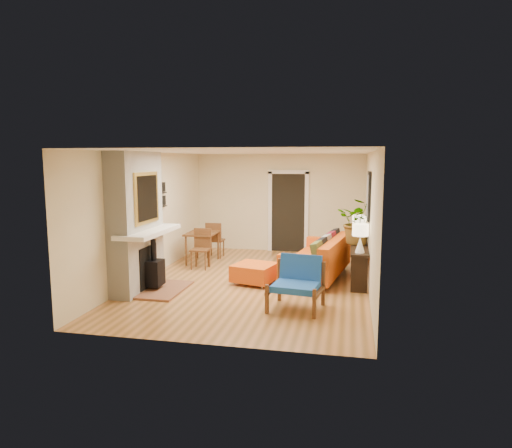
% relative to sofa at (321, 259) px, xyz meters
% --- Properties ---
extents(room_shell, '(6.50, 6.50, 6.50)m').
position_rel_sofa_xyz_m(room_shell, '(-0.70, 2.03, 0.84)').
color(room_shell, '#C4834B').
rests_on(room_shell, ground).
extents(fireplace, '(1.09, 1.68, 2.60)m').
position_rel_sofa_xyz_m(fireplace, '(-3.31, -1.61, 0.84)').
color(fireplace, white).
rests_on(fireplace, ground).
extents(sofa, '(1.37, 2.45, 0.91)m').
position_rel_sofa_xyz_m(sofa, '(0.00, 0.00, 0.00)').
color(sofa, silver).
rests_on(sofa, ground).
extents(ottoman, '(0.92, 0.92, 0.39)m').
position_rel_sofa_xyz_m(ottoman, '(-1.27, -0.72, -0.18)').
color(ottoman, silver).
rests_on(ottoman, ground).
extents(blue_chair, '(0.92, 0.91, 0.86)m').
position_rel_sofa_xyz_m(blue_chair, '(-0.26, -2.04, 0.06)').
color(blue_chair, brown).
rests_on(blue_chair, ground).
extents(dining_table, '(0.71, 1.67, 0.90)m').
position_rel_sofa_xyz_m(dining_table, '(-2.81, 0.85, 0.19)').
color(dining_table, brown).
rests_on(dining_table, ground).
extents(console_table, '(0.34, 1.85, 0.72)m').
position_rel_sofa_xyz_m(console_table, '(0.76, -0.14, 0.18)').
color(console_table, black).
rests_on(console_table, ground).
extents(lamp_near, '(0.30, 0.30, 0.54)m').
position_rel_sofa_xyz_m(lamp_near, '(0.76, -0.82, 0.66)').
color(lamp_near, white).
rests_on(lamp_near, console_table).
extents(lamp_far, '(0.30, 0.30, 0.54)m').
position_rel_sofa_xyz_m(lamp_far, '(0.76, 0.57, 0.66)').
color(lamp_far, white).
rests_on(lamp_far, console_table).
extents(houseplant, '(0.92, 0.82, 0.95)m').
position_rel_sofa_xyz_m(houseplant, '(0.75, 0.08, 0.80)').
color(houseplant, '#1E5919').
rests_on(houseplant, console_table).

